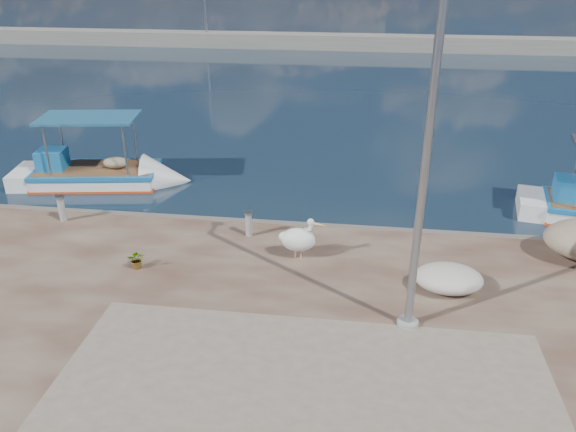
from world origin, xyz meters
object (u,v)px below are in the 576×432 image
at_px(boat_left, 96,178).
at_px(bollard_near, 249,223).
at_px(pelican, 299,239).
at_px(lamp_post, 424,177).

bearing_deg(boat_left, bollard_near, -42.33).
height_order(pelican, bollard_near, pelican).
bearing_deg(bollard_near, boat_left, 146.69).
height_order(pelican, lamp_post, lamp_post).
xyz_separation_m(lamp_post, bollard_near, (-4.08, 3.52, -2.91)).
bearing_deg(bollard_near, lamp_post, -40.81).
bearing_deg(pelican, bollard_near, 152.80).
height_order(boat_left, bollard_near, boat_left).
height_order(lamp_post, bollard_near, lamp_post).
relative_size(boat_left, bollard_near, 8.71).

